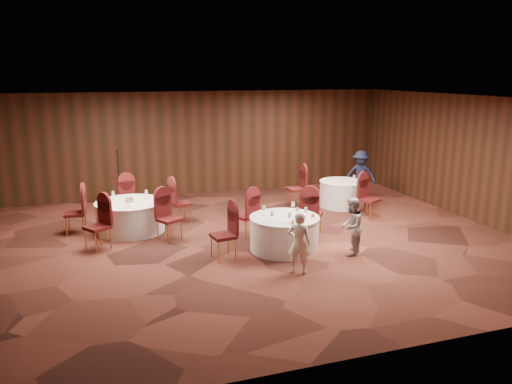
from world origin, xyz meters
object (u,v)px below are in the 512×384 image
object	(u,v)px
woman_b	(351,226)
man_c	(360,174)
table_main	(284,233)
woman_a	(299,243)
table_right	(342,194)
table_left	(130,216)
mic_stand	(120,193)

from	to	relation	value
woman_b	man_c	world-z (taller)	man_c
table_main	woman_a	distance (m)	1.33
table_main	woman_b	xyz separation A→B (m)	(1.22, -0.71, 0.24)
table_main	woman_b	bearing A→B (deg)	-30.23
table_right	woman_a	bearing A→B (deg)	-126.93
table_left	mic_stand	size ratio (longest dim) A/B	0.96
table_main	woman_a	size ratio (longest dim) A/B	1.24
table_main	woman_a	xyz separation A→B (m)	(-0.21, -1.29, 0.23)
woman_a	table_main	bearing A→B (deg)	-66.52
table_right	table_left	bearing A→B (deg)	-175.36
table_main	mic_stand	xyz separation A→B (m)	(-3.17, 4.33, 0.13)
table_main	table_left	size ratio (longest dim) A/B	0.92
table_main	mic_stand	size ratio (longest dim) A/B	0.88
table_main	mic_stand	distance (m)	5.37
table_main	table_right	distance (m)	4.07
table_main	man_c	size ratio (longest dim) A/B	1.04
table_main	mic_stand	bearing A→B (deg)	126.22
table_right	woman_a	world-z (taller)	woman_a
mic_stand	table_main	bearing A→B (deg)	-53.78
woman_b	table_main	bearing A→B (deg)	-78.53
table_main	woman_b	world-z (taller)	woman_b
table_left	table_right	size ratio (longest dim) A/B	1.27
mic_stand	woman_b	world-z (taller)	mic_stand
table_left	man_c	distance (m)	7.11
table_left	woman_a	size ratio (longest dim) A/B	1.35
mic_stand	woman_b	distance (m)	6.69
table_left	mic_stand	distance (m)	1.97
mic_stand	woman_a	world-z (taller)	mic_stand
mic_stand	woman_b	bearing A→B (deg)	-48.94
table_right	woman_a	distance (m)	5.19
table_main	mic_stand	world-z (taller)	mic_stand
table_right	mic_stand	size ratio (longest dim) A/B	0.76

